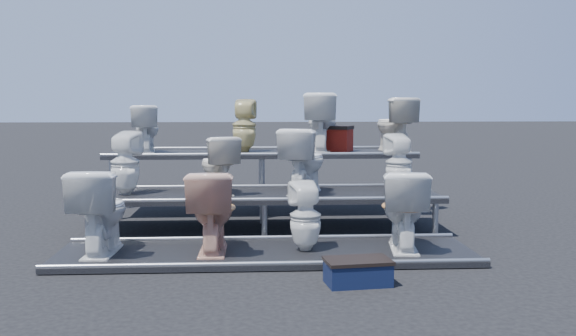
{
  "coord_description": "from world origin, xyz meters",
  "views": [
    {
      "loc": [
        -0.15,
        -7.68,
        1.58
      ],
      "look_at": [
        0.3,
        0.1,
        0.76
      ],
      "focal_mm": 40.0,
      "sensor_mm": 36.0,
      "label": 1
    }
  ],
  "objects": [
    {
      "name": "toilet_6",
      "position": [
        0.49,
        0.0,
        0.86
      ],
      "size": [
        0.7,
        0.88,
        0.79
      ],
      "primitive_type": "imported",
      "rotation": [
        0.0,
        0.0,
        2.75
      ],
      "color": "white",
      "rests_on": "tier_mid"
    },
    {
      "name": "ground",
      "position": [
        0.0,
        0.0,
        0.0
      ],
      "size": [
        80.0,
        80.0,
        0.0
      ],
      "primitive_type": "plane",
      "color": "black",
      "rests_on": "ground"
    },
    {
      "name": "toilet_3",
      "position": [
        1.4,
        -1.3,
        0.47
      ],
      "size": [
        0.56,
        0.86,
        0.82
      ],
      "primitive_type": "imported",
      "rotation": [
        0.0,
        0.0,
        3.01
      ],
      "color": "white",
      "rests_on": "tier_front"
    },
    {
      "name": "toilet_9",
      "position": [
        -0.24,
        1.3,
        1.23
      ],
      "size": [
        0.38,
        0.38,
        0.74
      ],
      "primitive_type": "imported",
      "rotation": [
        0.0,
        0.0,
        3.01
      ],
      "color": "#D2C585",
      "rests_on": "tier_back"
    },
    {
      "name": "toilet_0",
      "position": [
        -1.65,
        -1.3,
        0.49
      ],
      "size": [
        0.51,
        0.85,
        0.85
      ],
      "primitive_type": "imported",
      "rotation": [
        0.0,
        0.0,
        3.1
      ],
      "color": "white",
      "rests_on": "tier_front"
    },
    {
      "name": "toilet_11",
      "position": [
        1.88,
        1.3,
        1.24
      ],
      "size": [
        0.6,
        0.82,
        0.76
      ],
      "primitive_type": "imported",
      "rotation": [
        0.0,
        0.0,
        3.39
      ],
      "color": "silver",
      "rests_on": "tier_back"
    },
    {
      "name": "step_stool",
      "position": [
        0.76,
        -2.34,
        0.1
      ],
      "size": [
        0.58,
        0.39,
        0.19
      ],
      "primitive_type": "cube",
      "rotation": [
        0.0,
        0.0,
        0.13
      ],
      "color": "black",
      "rests_on": "ground"
    },
    {
      "name": "tier_mid",
      "position": [
        0.0,
        0.0,
        0.23
      ],
      "size": [
        4.2,
        1.2,
        0.46
      ],
      "primitive_type": "cube",
      "color": "black",
      "rests_on": "ground"
    },
    {
      "name": "toilet_1",
      "position": [
        -0.55,
        -1.3,
        0.47
      ],
      "size": [
        0.48,
        0.82,
        0.83
      ],
      "primitive_type": "imported",
      "rotation": [
        0.0,
        0.0,
        3.13
      ],
      "color": "#DCA389",
      "rests_on": "tier_front"
    },
    {
      "name": "toilet_2",
      "position": [
        0.4,
        -1.3,
        0.41
      ],
      "size": [
        0.37,
        0.37,
        0.7
      ],
      "primitive_type": "imported",
      "rotation": [
        0.0,
        0.0,
        3.31
      ],
      "color": "white",
      "rests_on": "tier_front"
    },
    {
      "name": "toilet_8",
      "position": [
        -1.6,
        1.3,
        1.19
      ],
      "size": [
        0.41,
        0.67,
        0.65
      ],
      "primitive_type": "imported",
      "rotation": [
        0.0,
        0.0,
        3.22
      ],
      "color": "white",
      "rests_on": "tier_back"
    },
    {
      "name": "toilet_10",
      "position": [
        0.84,
        1.3,
        1.27
      ],
      "size": [
        0.58,
        0.87,
        0.82
      ],
      "primitive_type": "imported",
      "rotation": [
        0.0,
        0.0,
        2.99
      ],
      "color": "white",
      "rests_on": "tier_back"
    },
    {
      "name": "red_crate",
      "position": [
        1.05,
        1.36,
        1.02
      ],
      "size": [
        0.54,
        0.5,
        0.31
      ],
      "primitive_type": "cube",
      "rotation": [
        0.0,
        0.0,
        -0.42
      ],
      "color": "maroon",
      "rests_on": "tier_back"
    },
    {
      "name": "toilet_7",
      "position": [
        1.65,
        0.0,
        0.82
      ],
      "size": [
        0.37,
        0.38,
        0.72
      ],
      "primitive_type": "imported",
      "rotation": [
        0.0,
        0.0,
        3.31
      ],
      "color": "white",
      "rests_on": "tier_mid"
    },
    {
      "name": "tier_back",
      "position": [
        0.0,
        1.3,
        0.43
      ],
      "size": [
        4.2,
        1.2,
        0.86
      ],
      "primitive_type": "cube",
      "color": "black",
      "rests_on": "ground"
    },
    {
      "name": "toilet_5",
      "position": [
        -0.55,
        0.0,
        0.81
      ],
      "size": [
        0.6,
        0.77,
        0.7
      ],
      "primitive_type": "imported",
      "rotation": [
        0.0,
        0.0,
        3.48
      ],
      "color": "silver",
      "rests_on": "tier_mid"
    },
    {
      "name": "tier_front",
      "position": [
        0.0,
        -1.3,
        0.03
      ],
      "size": [
        4.2,
        1.2,
        0.06
      ],
      "primitive_type": "cube",
      "color": "black",
      "rests_on": "ground"
    },
    {
      "name": "toilet_4",
      "position": [
        -1.64,
        0.0,
        0.84
      ],
      "size": [
        0.43,
        0.43,
        0.76
      ],
      "primitive_type": "imported",
      "rotation": [
        0.0,
        0.0,
        2.84
      ],
      "color": "white",
      "rests_on": "tier_mid"
    }
  ]
}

